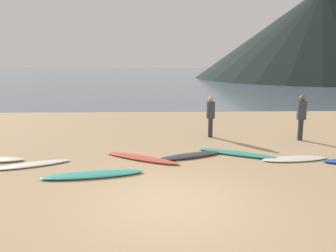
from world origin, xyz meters
TOP-DOWN VIEW (x-y plane):
  - ground_plane at (0.00, 10.00)m, footprint 120.00×120.00m
  - ocean_water at (0.00, 62.94)m, footprint 140.00×100.00m
  - headland_hill at (24.85, 47.49)m, footprint 38.10×38.10m
  - surfboard_1 at (-3.90, 2.77)m, footprint 2.11×1.30m
  - surfboard_2 at (-2.00, 1.80)m, footprint 2.71×1.07m
  - surfboard_3 at (-0.79, 3.32)m, footprint 2.49×1.76m
  - surfboard_4 at (0.75, 3.53)m, footprint 2.25×1.35m
  - surfboard_5 at (2.26, 3.73)m, footprint 2.53×1.69m
  - surfboard_6 at (3.90, 3.12)m, footprint 2.16×0.86m
  - person_0 at (5.11, 5.69)m, footprint 0.35×0.35m
  - person_1 at (1.79, 6.31)m, footprint 0.33×0.33m

SIDE VIEW (x-z plane):
  - ground_plane at x=0.00m, z-range -0.20..0.00m
  - ocean_water at x=0.00m, z-range 0.00..0.00m
  - surfboard_6 at x=3.90m, z-range 0.00..0.07m
  - surfboard_1 at x=-3.90m, z-range 0.00..0.07m
  - surfboard_3 at x=-0.79m, z-range 0.00..0.09m
  - surfboard_2 at x=-2.00m, z-range 0.00..0.09m
  - surfboard_5 at x=2.26m, z-range 0.00..0.10m
  - surfboard_4 at x=0.75m, z-range 0.00..0.10m
  - person_1 at x=1.79m, z-range 0.14..1.76m
  - person_0 at x=5.11m, z-range 0.15..1.88m
  - headland_hill at x=24.85m, z-range 0.00..13.73m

